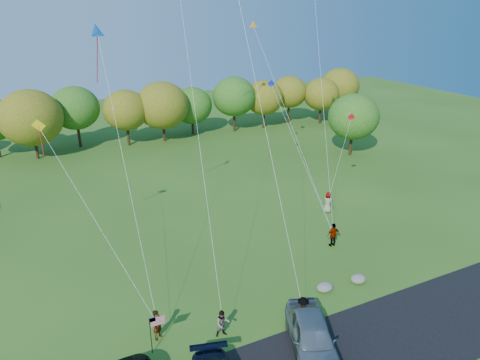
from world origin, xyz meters
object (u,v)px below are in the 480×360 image
object	(u,v)px
flyer_b	(223,323)
flyer_e	(328,202)
flyer_a	(157,325)
flyer_c	(303,311)
minivan_silver	(312,336)
flyer_d	(333,235)

from	to	relation	value
flyer_b	flyer_e	bearing A→B (deg)	43.68
flyer_a	flyer_c	world-z (taller)	flyer_a
minivan_silver	flyer_a	size ratio (longest dim) A/B	3.00
flyer_b	minivan_silver	bearing A→B (deg)	-31.03
flyer_d	flyer_e	xyz separation A→B (m)	(3.10, 4.91, -0.01)
minivan_silver	flyer_a	xyz separation A→B (m)	(-6.98, 4.41, -0.08)
minivan_silver	flyer_c	distance (m)	2.17
flyer_a	flyer_d	xyz separation A→B (m)	(14.55, 3.84, 0.04)
flyer_e	flyer_b	bearing A→B (deg)	90.81
flyer_a	flyer_e	size ratio (longest dim) A/B	0.97
flyer_b	flyer_e	xyz separation A→B (m)	(14.38, 10.06, 0.13)
flyer_c	flyer_e	bearing A→B (deg)	-124.27
flyer_c	flyer_d	bearing A→B (deg)	-130.16
minivan_silver	flyer_d	bearing A→B (deg)	68.70
flyer_a	flyer_e	distance (m)	19.70
flyer_a	flyer_e	xyz separation A→B (m)	(17.65, 8.74, 0.03)
flyer_e	minivan_silver	bearing A→B (deg)	106.79
flyer_a	flyer_e	bearing A→B (deg)	-13.59
flyer_a	flyer_d	bearing A→B (deg)	-25.17
flyer_c	flyer_d	size ratio (longest dim) A/B	0.92
flyer_a	flyer_b	world-z (taller)	flyer_a
flyer_c	flyer_e	size ratio (longest dim) A/B	0.92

